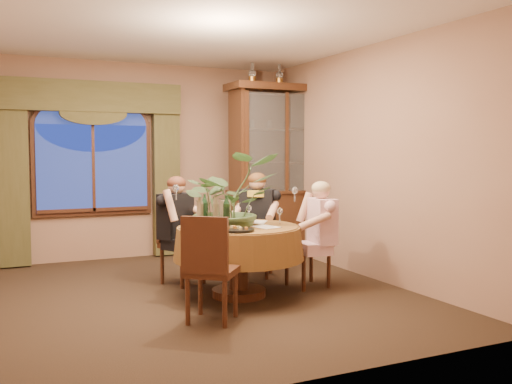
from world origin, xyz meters
name	(u,v)px	position (x,y,z in m)	size (l,w,h in m)	color
floor	(191,295)	(0.00, 0.00, 0.00)	(5.00, 5.00, 0.00)	black
wall_back	(135,161)	(0.00, 2.50, 1.40)	(4.50, 4.50, 0.00)	#8C654E
wall_right	(367,162)	(2.25, 0.00, 1.40)	(5.00, 5.00, 0.00)	#8C654E
ceiling	(189,28)	(0.00, 0.00, 2.80)	(5.00, 5.00, 0.00)	white
window	(93,168)	(-0.60, 2.43, 1.30)	(1.62, 0.10, 1.32)	navy
arched_transom	(92,112)	(-0.60, 2.43, 2.08)	(1.60, 0.06, 0.44)	navy
drapery_left	(13,178)	(-1.63, 2.38, 1.18)	(0.38, 0.14, 2.32)	#413F1E
drapery_right	(166,176)	(0.43, 2.38, 1.18)	(0.38, 0.14, 2.32)	#413F1E
swag_valance	(93,97)	(-0.60, 2.35, 2.28)	(2.45, 0.16, 0.42)	#413F1E
dining_table	(239,261)	(0.45, -0.25, 0.38)	(1.38, 1.38, 0.75)	brown
china_cabinet	(279,171)	(1.96, 1.75, 1.25)	(1.54, 0.60, 2.50)	#321B10
oil_lamp_left	(252,71)	(1.52, 1.75, 2.67)	(0.11, 0.11, 0.34)	#A5722D
oil_lamp_center	(279,73)	(1.96, 1.75, 2.67)	(0.11, 0.11, 0.34)	#A5722D
oil_lamp_right	(305,75)	(2.39, 1.75, 2.67)	(0.11, 0.11, 0.34)	#A5722D
chair_right	(308,245)	(1.33, -0.18, 0.48)	(0.42, 0.42, 0.96)	black
chair_back_right	(255,237)	(1.02, 0.58, 0.48)	(0.42, 0.42, 0.96)	black
chair_back	(183,243)	(0.09, 0.55, 0.48)	(0.42, 0.42, 0.96)	black
chair_front_left	(212,268)	(-0.12, -0.96, 0.48)	(0.42, 0.42, 0.96)	black
person_pink	(322,236)	(1.39, -0.38, 0.60)	(0.43, 0.40, 1.21)	beige
person_back	(176,230)	(0.00, 0.54, 0.63)	(0.45, 0.41, 1.25)	black
person_scarf	(258,225)	(1.01, 0.46, 0.64)	(0.46, 0.42, 1.28)	black
stoneware_vase	(226,213)	(0.34, -0.15, 0.88)	(0.14, 0.14, 0.26)	#9B8868
centerpiece_plant	(228,164)	(0.38, -0.12, 1.40)	(1.03, 1.14, 0.89)	#3A5630
olive_bowl	(247,224)	(0.52, -0.30, 0.77)	(0.16, 0.16, 0.05)	brown
cheese_platter	(237,230)	(0.27, -0.63, 0.76)	(0.33, 0.33, 0.02)	black
wine_bottle_0	(205,210)	(0.14, -0.05, 0.92)	(0.07, 0.07, 0.33)	black
wine_bottle_1	(216,211)	(0.21, -0.21, 0.92)	(0.07, 0.07, 0.33)	tan
wine_bottle_2	(200,211)	(0.06, -0.14, 0.92)	(0.07, 0.07, 0.33)	tan
wine_bottle_3	(227,211)	(0.28, -0.32, 0.92)	(0.07, 0.07, 0.33)	black
tasting_paper_0	(265,227)	(0.65, -0.46, 0.75)	(0.21, 0.30, 0.00)	white
tasting_paper_1	(256,222)	(0.74, -0.07, 0.75)	(0.21, 0.30, 0.00)	white
wine_glass_person_pink	(280,216)	(0.90, -0.31, 0.84)	(0.07, 0.07, 0.18)	silver
wine_glass_person_back	(206,215)	(0.23, 0.15, 0.84)	(0.07, 0.07, 0.18)	silver
wine_glass_person_scarf	(249,213)	(0.73, 0.11, 0.84)	(0.07, 0.07, 0.18)	silver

